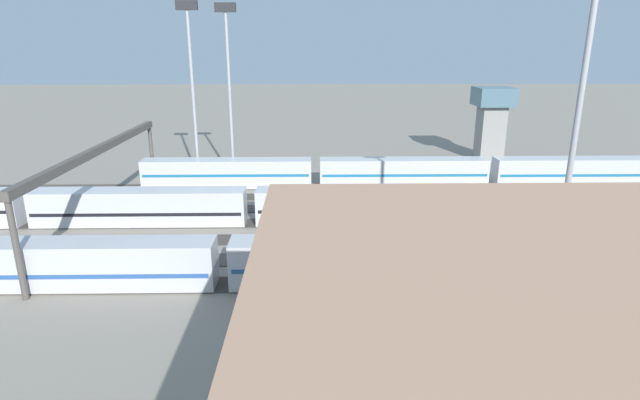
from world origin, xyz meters
TOP-DOWN VIEW (x-y plane):
  - ground_plane at (0.00, 0.00)m, footprint 400.00×400.00m
  - track_bed_0 at (0.00, -15.00)m, footprint 140.00×2.80m
  - track_bed_1 at (0.00, -10.00)m, footprint 140.00×2.80m
  - track_bed_2 at (0.00, -5.00)m, footprint 140.00×2.80m
  - track_bed_3 at (0.00, 0.00)m, footprint 140.00×2.80m
  - track_bed_4 at (0.00, 5.00)m, footprint 140.00×2.80m
  - track_bed_5 at (0.00, 10.00)m, footprint 140.00×2.80m
  - track_bed_6 at (0.00, 15.00)m, footprint 140.00×2.80m
  - train_on_track_3 at (-4.99, 0.00)m, footprint 114.80×3.06m
  - train_on_track_0 at (-14.34, -15.00)m, footprint 71.40×3.06m
  - train_on_track_6 at (-6.54, 15.00)m, footprint 71.40×3.06m
  - light_mast_0 at (14.44, -17.88)m, footprint 2.80×0.70m
  - light_mast_1 at (-20.61, 17.12)m, footprint 2.80×0.70m
  - light_mast_2 at (9.61, -18.89)m, footprint 2.80×0.70m
  - signal_gantry at (20.60, 0.00)m, footprint 0.70×35.00m
  - control_tower at (-31.92, -31.90)m, footprint 6.00×6.00m

SIDE VIEW (x-z plane):
  - ground_plane at x=0.00m, z-range 0.00..0.00m
  - track_bed_0 at x=0.00m, z-range 0.00..0.12m
  - track_bed_1 at x=0.00m, z-range 0.00..0.12m
  - track_bed_2 at x=0.00m, z-range 0.00..0.12m
  - track_bed_3 at x=0.00m, z-range 0.00..0.12m
  - track_bed_4 at x=0.00m, z-range 0.00..0.12m
  - track_bed_5 at x=0.00m, z-range 0.00..0.12m
  - track_bed_6 at x=0.00m, z-range 0.00..0.12m
  - train_on_track_6 at x=-6.54m, z-range 0.11..3.91m
  - train_on_track_0 at x=-14.34m, z-range 0.11..3.91m
  - train_on_track_3 at x=-4.99m, z-range -0.15..4.25m
  - control_tower at x=-31.92m, z-range 1.08..13.22m
  - signal_gantry at x=20.60m, z-range 3.25..12.05m
  - light_mast_2 at x=9.61m, z-range 3.58..27.77m
  - light_mast_0 at x=14.44m, z-range 3.59..27.98m
  - light_mast_1 at x=-20.61m, z-range 3.59..28.03m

